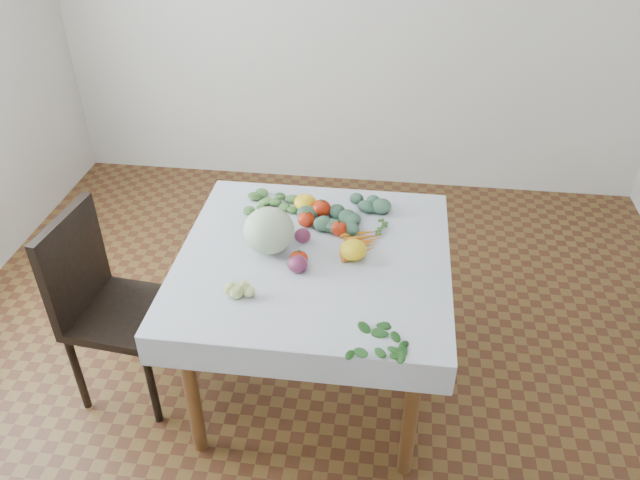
% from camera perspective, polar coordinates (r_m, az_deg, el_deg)
% --- Properties ---
extents(ground, '(4.00, 4.00, 0.00)m').
position_cam_1_polar(ground, '(3.11, -0.50, -12.69)').
color(ground, brown).
extents(table, '(1.00, 1.00, 0.75)m').
position_cam_1_polar(table, '(2.66, -0.57, -3.18)').
color(table, brown).
rests_on(table, ground).
extents(tablecloth, '(1.12, 1.12, 0.01)m').
position_cam_1_polar(tablecloth, '(2.60, -0.58, -1.46)').
color(tablecloth, silver).
rests_on(tablecloth, table).
extents(chair, '(0.46, 0.46, 0.93)m').
position_cam_1_polar(chair, '(2.90, -19.23, -4.92)').
color(chair, black).
rests_on(chair, ground).
extents(cabbage, '(0.24, 0.24, 0.19)m').
position_cam_1_polar(cabbage, '(2.59, -4.68, 0.87)').
color(cabbage, beige).
rests_on(cabbage, tablecloth).
extents(tomato_a, '(0.11, 0.11, 0.08)m').
position_cam_1_polar(tomato_a, '(2.83, 0.10, 2.90)').
color(tomato_a, '#AA200B').
rests_on(tomato_a, tablecloth).
extents(tomato_b, '(0.09, 0.09, 0.07)m').
position_cam_1_polar(tomato_b, '(2.76, -1.26, 1.90)').
color(tomato_b, '#AA200B').
rests_on(tomato_b, tablecloth).
extents(tomato_c, '(0.10, 0.10, 0.07)m').
position_cam_1_polar(tomato_c, '(2.53, -1.96, -1.73)').
color(tomato_c, '#AA200B').
rests_on(tomato_c, tablecloth).
extents(tomato_d, '(0.08, 0.08, 0.06)m').
position_cam_1_polar(tomato_d, '(2.71, 1.74, 1.06)').
color(tomato_d, '#AA200B').
rests_on(tomato_d, tablecloth).
extents(heirloom_back, '(0.13, 0.13, 0.07)m').
position_cam_1_polar(heirloom_back, '(2.88, -1.35, 3.44)').
color(heirloom_back, yellow).
rests_on(heirloom_back, tablecloth).
extents(heirloom_front, '(0.12, 0.12, 0.08)m').
position_cam_1_polar(heirloom_front, '(2.56, 3.07, -0.92)').
color(heirloom_front, yellow).
rests_on(heirloom_front, tablecloth).
extents(onion_a, '(0.11, 0.11, 0.07)m').
position_cam_1_polar(onion_a, '(2.50, -2.04, -2.20)').
color(onion_a, '#541835').
rests_on(onion_a, tablecloth).
extents(onion_b, '(0.08, 0.08, 0.06)m').
position_cam_1_polar(onion_b, '(2.66, -1.61, 0.41)').
color(onion_b, '#541835').
rests_on(onion_b, tablecloth).
extents(tomatillo_cluster, '(0.15, 0.12, 0.05)m').
position_cam_1_polar(tomatillo_cluster, '(2.41, -8.13, -4.43)').
color(tomatillo_cluster, '#C8DA7E').
rests_on(tomatillo_cluster, tablecloth).
extents(carrot_bunch, '(0.18, 0.25, 0.03)m').
position_cam_1_polar(carrot_bunch, '(2.65, 3.81, -0.27)').
color(carrot_bunch, orange).
rests_on(carrot_bunch, tablecloth).
extents(kale_bunch, '(0.38, 0.29, 0.05)m').
position_cam_1_polar(kale_bunch, '(2.82, 2.30, 2.45)').
color(kale_bunch, '#3C6248').
rests_on(kale_bunch, tablecloth).
extents(basil_bunch, '(0.24, 0.17, 0.01)m').
position_cam_1_polar(basil_bunch, '(2.22, 5.27, -9.08)').
color(basil_bunch, '#184E19').
rests_on(basil_bunch, tablecloth).
extents(dill_bunch, '(0.23, 0.21, 0.03)m').
position_cam_1_polar(dill_bunch, '(2.91, -4.15, 3.22)').
color(dill_bunch, '#407334').
rests_on(dill_bunch, tablecloth).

